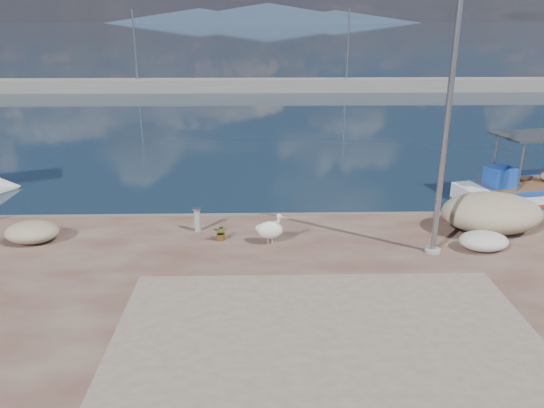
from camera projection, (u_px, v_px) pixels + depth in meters
The scene contains 12 objects.
ground at pixel (275, 302), 13.47m from camera, with size 1400.00×1400.00×0.00m, color #162635.
quay_patch at pixel (330, 356), 10.50m from camera, with size 9.00×7.00×0.01m, color gray.
breakwater at pixel (263, 85), 50.96m from camera, with size 120.00×2.20×7.50m.
mountains at pixel (263, 14), 622.83m from camera, with size 370.00×280.00×22.00m.
boat_right at pixel (531, 192), 21.12m from camera, with size 6.58×3.33×3.02m.
pelican at pixel (271, 230), 15.52m from camera, with size 1.03×0.63×0.98m.
lamp_post at pixel (445, 138), 14.07m from camera, with size 0.44×0.96×7.00m.
bollard_near at pixel (197, 219), 16.48m from camera, with size 0.25×0.25×0.77m.
potted_plant at pixel (221, 232), 15.86m from camera, with size 0.46×0.40×0.51m, color #33722D.
net_pile_b at pixel (32, 232), 15.74m from camera, with size 1.57×1.22×0.61m, color #C5B792.
net_pile_d at pixel (484, 241), 15.22m from camera, with size 1.41×1.06×0.53m, color silver.
net_pile_c at pixel (491, 213), 16.42m from camera, with size 3.08×2.20×1.21m, color #C5B792.
Camera 1 is at (-0.36, -11.85, 6.85)m, focal length 35.00 mm.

